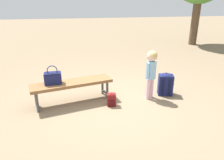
# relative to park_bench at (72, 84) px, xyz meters

# --- Properties ---
(ground_plane) EXTENTS (40.00, 40.00, 0.00)m
(ground_plane) POSITION_rel_park_bench_xyz_m (0.78, -0.13, -0.39)
(ground_plane) COLOR #7F6B51
(ground_plane) RESTS_ON ground
(park_bench) EXTENTS (1.65, 0.73, 0.45)m
(park_bench) POSITION_rel_park_bench_xyz_m (0.00, 0.00, 0.00)
(park_bench) COLOR brown
(park_bench) RESTS_ON ground
(handbag) EXTENTS (0.33, 0.19, 0.37)m
(handbag) POSITION_rel_park_bench_xyz_m (-0.35, -0.04, 0.18)
(handbag) COLOR #191E4C
(handbag) RESTS_ON park_bench
(child_standing) EXTENTS (0.25, 0.21, 1.04)m
(child_standing) POSITION_rel_park_bench_xyz_m (1.60, -0.12, 0.30)
(child_standing) COLOR #E5B2C6
(child_standing) RESTS_ON ground
(backpack_large) EXTENTS (0.36, 0.32, 0.52)m
(backpack_large) POSITION_rel_park_bench_xyz_m (2.01, -0.00, -0.14)
(backpack_large) COLOR #191E4C
(backpack_large) RESTS_ON ground
(backpack_small) EXTENTS (0.18, 0.17, 0.29)m
(backpack_small) POSITION_rel_park_bench_xyz_m (0.74, -0.30, -0.25)
(backpack_small) COLOR maroon
(backpack_small) RESTS_ON ground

